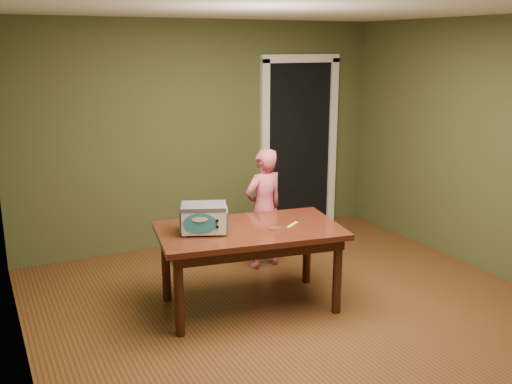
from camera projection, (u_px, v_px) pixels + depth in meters
floor at (316, 325)px, 4.85m from camera, size 5.00×5.00×0.00m
room_shell at (322, 126)px, 4.42m from camera, size 4.52×5.02×2.61m
doorway at (287, 143)px, 7.56m from camera, size 1.10×0.66×2.25m
dining_table at (249, 239)px, 5.05m from camera, size 1.73×1.15×0.75m
toy_oven at (204, 217)px, 4.87m from camera, size 0.47×0.40×0.25m
baking_pan at (275, 229)px, 4.97m from camera, size 0.10×0.10×0.02m
spatula at (292, 225)px, 5.10m from camera, size 0.16×0.12×0.01m
child at (264, 209)px, 6.00m from camera, size 0.52×0.39×1.29m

